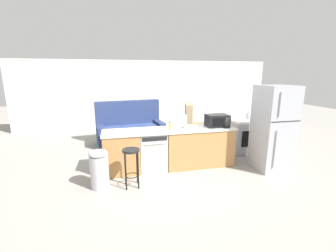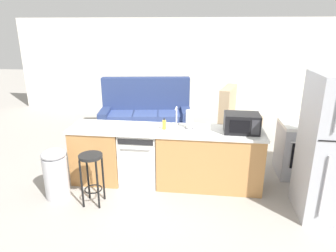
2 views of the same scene
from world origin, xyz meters
name	(u,v)px [view 2 (image 2 of 2)]	position (x,y,z in m)	size (l,w,h in m)	color
ground_plane	(156,181)	(0.00, 0.00, 0.00)	(24.00, 24.00, 0.00)	gray
wall_back	(191,67)	(0.30, 4.20, 1.30)	(10.00, 0.06, 2.60)	silver
kitchen_counter	(171,158)	(0.24, 0.00, 0.42)	(2.94, 0.66, 0.90)	#B77F47
dishwasher	(140,157)	(-0.25, 0.00, 0.42)	(0.58, 0.61, 0.84)	white
stove_range	(303,149)	(2.35, 0.55, 0.45)	(0.76, 0.68, 0.90)	#A8AAB2
refrigerator	(334,148)	(2.35, -0.55, 0.93)	(0.72, 0.73, 1.86)	#A8AAB2
microwave	(242,123)	(1.27, 0.00, 1.04)	(0.50, 0.37, 0.28)	black
sink_faucet	(176,117)	(0.30, 0.19, 1.03)	(0.07, 0.18, 0.30)	silver
paper_towel_roll	(189,119)	(0.50, 0.08, 1.04)	(0.14, 0.14, 0.28)	#4C4C51
soap_bottle	(164,125)	(0.13, -0.02, 0.97)	(0.06, 0.06, 0.18)	yellow
kettle	(316,116)	(2.52, 0.68, 0.99)	(0.21, 0.17, 0.19)	#B2B2B7
bar_stool	(92,169)	(-0.77, -0.72, 0.54)	(0.32, 0.32, 0.74)	black
trash_bin	(56,173)	(-1.35, -0.62, 0.38)	(0.35, 0.35, 0.74)	#B7B7BC
couch	(146,117)	(-0.60, 2.23, 0.39)	(2.11, 1.18, 1.27)	navy
armchair	(236,128)	(1.39, 1.82, 0.35)	(0.99, 1.03, 1.20)	tan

